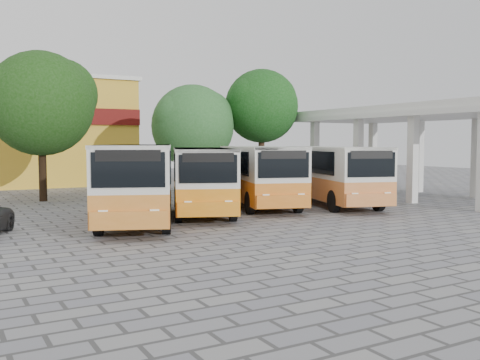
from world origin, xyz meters
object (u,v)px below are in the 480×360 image
bus_centre_left (202,176)px  bus_far_right (334,172)px  bus_far_left (138,178)px  bus_centre_right (260,172)px

bus_centre_left → bus_far_right: (7.41, -0.47, 0.02)m
bus_far_left → bus_centre_right: 7.59m
bus_far_left → bus_far_right: 11.01m
bus_far_left → bus_far_right: size_ratio=1.05×
bus_far_right → bus_centre_left: bearing=-166.7°
bus_far_left → bus_far_right: bearing=27.1°
bus_centre_left → bus_centre_right: 3.79m
bus_centre_right → bus_far_right: 3.98m
bus_centre_right → bus_far_right: (3.73, -1.37, -0.01)m
bus_far_left → bus_centre_left: (3.56, 1.39, -0.10)m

